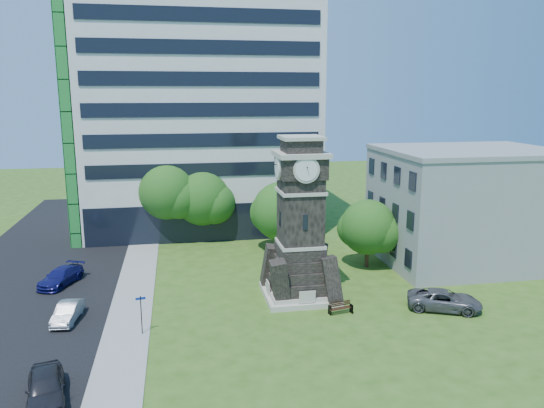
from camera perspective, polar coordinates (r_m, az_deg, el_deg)
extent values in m
plane|color=#315217|center=(38.84, -0.74, -11.26)|extent=(160.00, 160.00, 0.00)
cube|color=gray|center=(43.16, -14.59, -9.19)|extent=(3.00, 70.00, 0.06)
cube|color=black|center=(44.69, -25.66, -9.30)|extent=(14.00, 80.00, 0.02)
cube|color=beige|center=(41.13, 2.97, -9.62)|extent=(5.40, 5.40, 0.40)
cube|color=beige|center=(41.00, 2.98, -9.17)|extent=(4.80, 4.80, 0.30)
cube|color=black|center=(39.11, 3.08, -0.03)|extent=(3.00, 3.00, 6.40)
cube|color=beige|center=(39.84, 3.03, -4.26)|extent=(3.25, 3.25, 0.25)
cube|color=beige|center=(38.92, 3.10, 1.41)|extent=(3.25, 3.25, 0.25)
cube|color=black|center=(37.89, 3.59, -1.98)|extent=(0.35, 0.08, 1.10)
cube|color=black|center=(38.63, 3.13, 4.03)|extent=(3.30, 3.30, 1.60)
cube|color=beige|center=(38.52, 3.14, 5.36)|extent=(3.70, 3.70, 0.35)
cylinder|color=white|center=(36.93, 3.76, 3.66)|extent=(1.56, 0.06, 1.56)
cylinder|color=white|center=(38.26, 0.54, 3.97)|extent=(0.06, 1.56, 1.56)
cube|color=black|center=(38.46, 3.15, 6.25)|extent=(2.60, 2.60, 0.90)
cube|color=beige|center=(38.40, 3.16, 7.14)|extent=(3.00, 3.00, 0.25)
cube|color=white|center=(61.30, -7.71, 10.60)|extent=(25.00, 15.00, 28.00)
cube|color=black|center=(55.70, -7.02, -1.98)|extent=(24.50, 0.80, 4.00)
cube|color=gray|center=(51.42, 20.20, -0.37)|extent=(15.00, 12.00, 10.00)
cube|color=gray|center=(50.64, 20.62, 5.39)|extent=(15.20, 12.20, 0.40)
imported|color=black|center=(30.36, -23.16, -17.67)|extent=(2.71, 4.80, 1.54)
imported|color=#999CA0|center=(39.32, -21.15, -10.83)|extent=(1.71, 3.89, 1.24)
imported|color=#141458|center=(46.52, -21.77, -7.28)|extent=(3.54, 5.02, 1.35)
imported|color=#515257|center=(40.46, 18.05, -9.80)|extent=(5.70, 4.23, 1.44)
cube|color=black|center=(38.07, 6.22, -11.29)|extent=(0.06, 0.42, 0.65)
cube|color=black|center=(38.53, 8.53, -11.07)|extent=(0.06, 0.42, 0.65)
cube|color=#352012|center=(38.26, 7.39, -11.05)|extent=(1.68, 0.45, 0.04)
cube|color=#352012|center=(38.34, 7.30, -10.58)|extent=(1.68, 0.04, 0.37)
cylinder|color=black|center=(35.62, -13.87, -11.56)|extent=(0.06, 0.06, 2.61)
cube|color=navy|center=(35.19, -13.97, -9.84)|extent=(0.63, 0.04, 0.16)
cylinder|color=#332114|center=(56.12, -11.06, -2.48)|extent=(0.40, 0.40, 3.12)
sphere|color=#2F621D|center=(55.31, -11.22, 1.34)|extent=(5.83, 5.83, 5.83)
sphere|color=#2F621D|center=(54.84, -9.98, 0.66)|extent=(4.37, 4.37, 4.37)
sphere|color=#2F621D|center=(56.12, -12.23, 1.09)|extent=(4.08, 4.08, 4.08)
cylinder|color=#332114|center=(56.36, -7.43, -2.53)|extent=(0.41, 0.41, 2.66)
sphere|color=#30631D|center=(55.65, -7.52, 0.71)|extent=(5.92, 5.92, 5.92)
sphere|color=#30631D|center=(55.24, -6.25, 0.11)|extent=(4.44, 4.44, 4.44)
sphere|color=#30631D|center=(56.39, -8.60, 0.52)|extent=(4.14, 4.14, 4.14)
cylinder|color=#332114|center=(52.03, 1.05, -3.84)|extent=(0.39, 0.39, 2.34)
sphere|color=#1E5619|center=(51.33, 1.06, -0.77)|extent=(5.75, 5.75, 5.75)
sphere|color=#1E5619|center=(51.11, 2.45, -1.36)|extent=(4.31, 4.31, 4.31)
sphere|color=#1E5619|center=(51.89, -0.19, -0.92)|extent=(4.02, 4.02, 4.02)
cylinder|color=#332114|center=(48.11, 10.17, -5.47)|extent=(0.34, 0.34, 2.14)
sphere|color=#2E5F1C|center=(47.40, 10.28, -2.45)|extent=(4.88, 4.88, 4.88)
sphere|color=#2E5F1C|center=(47.41, 11.58, -3.02)|extent=(3.66, 3.66, 3.66)
sphere|color=#2E5F1C|center=(47.73, 9.06, -2.61)|extent=(3.41, 3.41, 3.41)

